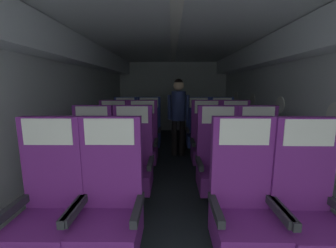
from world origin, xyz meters
name	(u,v)px	position (x,y,z in m)	size (l,w,h in m)	color
ground	(174,173)	(0.00, 3.44, -0.01)	(3.55, 7.28, 0.02)	#23282D
fuselage_shell	(174,76)	(0.00, 3.70, 1.57)	(3.43, 6.93, 2.17)	silver
seat_a_left_window	(49,209)	(-0.97, 1.57, 0.49)	(0.50, 0.46, 1.18)	#38383D
seat_a_left_aisle	(110,209)	(-0.51, 1.58, 0.49)	(0.50, 0.46, 1.18)	#38383D
seat_a_right_aisle	(307,212)	(0.97, 1.56, 0.49)	(0.50, 0.46, 1.18)	#38383D
seat_a_right_window	(243,210)	(0.50, 1.59, 0.49)	(0.50, 0.46, 1.18)	#38383D
seat_b_left_window	(92,164)	(-0.98, 2.51, 0.49)	(0.50, 0.46, 1.18)	#38383D
seat_b_left_aisle	(133,164)	(-0.50, 2.53, 0.49)	(0.50, 0.46, 1.18)	#38383D
seat_b_right_aisle	(257,165)	(0.97, 2.51, 0.49)	(0.50, 0.46, 1.18)	#38383D
seat_b_right_window	(217,165)	(0.50, 2.52, 0.49)	(0.50, 0.46, 1.18)	#38383D
seat_c_left_window	(114,144)	(-0.97, 3.45, 0.49)	(0.50, 0.46, 1.18)	#38383D
seat_c_left_aisle	(143,144)	(-0.50, 3.46, 0.49)	(0.50, 0.46, 1.18)	#38383D
seat_c_right_aisle	(235,144)	(0.98, 3.47, 0.49)	(0.50, 0.46, 1.18)	#38383D
seat_c_right_window	(206,144)	(0.52, 3.47, 0.49)	(0.50, 0.46, 1.18)	#38383D
seat_d_left_window	(125,131)	(-0.98, 4.40, 0.49)	(0.50, 0.46, 1.18)	#38383D
seat_d_left_aisle	(149,131)	(-0.50, 4.41, 0.49)	(0.50, 0.46, 1.18)	#38383D
seat_d_right_aisle	(222,132)	(0.99, 4.40, 0.49)	(0.50, 0.46, 1.18)	#38383D
seat_d_right_window	(198,132)	(0.50, 4.39, 0.49)	(0.50, 0.46, 1.18)	#38383D
flight_attendant	(178,109)	(0.10, 4.36, 0.94)	(0.43, 0.28, 1.54)	black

